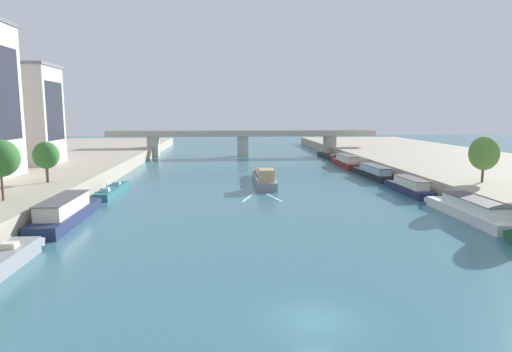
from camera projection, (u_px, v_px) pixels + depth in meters
ground_plane at (315, 321)px, 24.83m from camera, size 400.00×400.00×0.00m
quay_left at (11, 173)px, 76.00m from camera, size 36.00×170.00×2.43m
quay_right at (476, 169)px, 81.91m from camera, size 36.00×170.00×2.43m
barge_midriver at (264, 178)px, 72.62m from camera, size 3.20×18.00×3.04m
wake_behind_barge at (261, 198)px, 60.55m from camera, size 5.60×5.91×0.03m
moored_boat_left_lone at (66, 212)px, 46.73m from camera, size 3.19×15.57×2.82m
moored_boat_left_second at (112, 190)px, 63.36m from camera, size 2.33×12.61×2.10m
moored_boat_right_second at (471, 210)px, 48.49m from camera, size 3.27×15.84×2.36m
moored_boat_right_midway at (409, 187)px, 63.83m from camera, size 2.54×13.08×2.33m
moored_boat_right_gap_after at (373, 172)px, 79.01m from camera, size 3.26×15.91×2.30m
moored_boat_right_end at (346, 162)px, 95.21m from camera, size 3.05×15.90×2.59m
moored_boat_right_upstream at (329, 156)px, 113.29m from camera, size 3.10×15.31×2.08m
tree_left_third at (0, 158)px, 45.76m from camera, size 3.91×3.91×6.43m
tree_left_second at (46, 155)px, 57.82m from camera, size 3.32×3.32×5.39m
tree_right_far at (484, 153)px, 58.12m from camera, size 3.80×3.80×6.07m
building_left_middle at (21, 114)px, 78.07m from camera, size 12.24×10.01×17.56m
bridge_far at (243, 139)px, 118.09m from camera, size 71.20×4.40×6.79m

